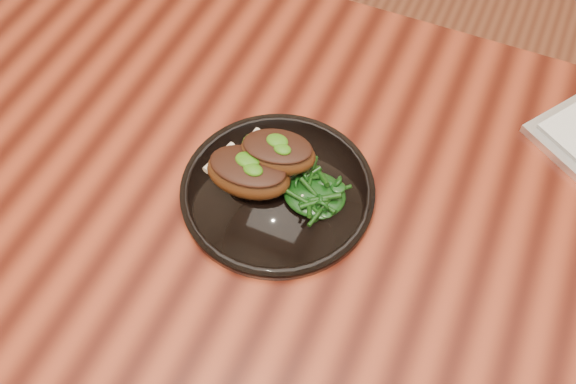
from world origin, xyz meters
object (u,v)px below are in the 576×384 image
object	(u,v)px
lamb_chop_front	(248,172)
greens_heap	(315,192)
plate	(278,190)
desk	(356,244)

from	to	relation	value
lamb_chop_front	greens_heap	size ratio (longest dim) A/B	1.48
plate	lamb_chop_front	bearing A→B (deg)	-166.51
desk	lamb_chop_front	xyz separation A→B (m)	(-0.15, -0.03, 0.12)
greens_heap	desk	bearing A→B (deg)	10.11
lamb_chop_front	greens_heap	distance (m)	0.09
plate	lamb_chop_front	xyz separation A→B (m)	(-0.04, -0.01, 0.03)
desk	lamb_chop_front	size ratio (longest dim) A/B	12.81
lamb_chop_front	plate	bearing A→B (deg)	13.49
greens_heap	lamb_chop_front	bearing A→B (deg)	-171.23
desk	plate	xyz separation A→B (m)	(-0.12, -0.02, 0.09)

